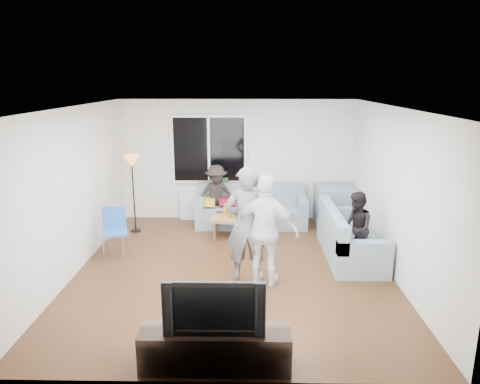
{
  "coord_description": "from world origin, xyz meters",
  "views": [
    {
      "loc": [
        0.23,
        -6.62,
        3.01
      ],
      "look_at": [
        0.1,
        0.6,
        1.15
      ],
      "focal_mm": 32.94,
      "sensor_mm": 36.0,
      "label": 1
    }
  ],
  "objects_px": {
    "side_chair": "(115,233)",
    "floor_lamp": "(134,194)",
    "television": "(215,304)",
    "tv_console": "(215,349)",
    "sofa_right_section": "(351,233)",
    "player_right": "(266,231)",
    "spectator_right": "(356,229)",
    "sofa_back_section": "(251,206)",
    "coffee_table": "(241,227)",
    "player_left": "(246,224)",
    "spectator_back": "(216,195)"
  },
  "relations": [
    {
      "from": "sofa_back_section",
      "to": "floor_lamp",
      "type": "relative_size",
      "value": 1.47
    },
    {
      "from": "side_chair",
      "to": "player_right",
      "type": "relative_size",
      "value": 0.51
    },
    {
      "from": "floor_lamp",
      "to": "player_left",
      "type": "relative_size",
      "value": 0.88
    },
    {
      "from": "floor_lamp",
      "to": "spectator_right",
      "type": "bearing_deg",
      "value": -20.8
    },
    {
      "from": "side_chair",
      "to": "spectator_back",
      "type": "relative_size",
      "value": 0.67
    },
    {
      "from": "sofa_back_section",
      "to": "spectator_back",
      "type": "distance_m",
      "value": 0.77
    },
    {
      "from": "side_chair",
      "to": "spectator_right",
      "type": "distance_m",
      "value": 4.08
    },
    {
      "from": "player_left",
      "to": "coffee_table",
      "type": "bearing_deg",
      "value": -91.7
    },
    {
      "from": "sofa_back_section",
      "to": "tv_console",
      "type": "height_order",
      "value": "sofa_back_section"
    },
    {
      "from": "sofa_back_section",
      "to": "sofa_right_section",
      "type": "bearing_deg",
      "value": -44.22
    },
    {
      "from": "player_left",
      "to": "player_right",
      "type": "bearing_deg",
      "value": 146.57
    },
    {
      "from": "sofa_back_section",
      "to": "coffee_table",
      "type": "distance_m",
      "value": 0.79
    },
    {
      "from": "sofa_right_section",
      "to": "side_chair",
      "type": "distance_m",
      "value": 4.07
    },
    {
      "from": "spectator_right",
      "to": "spectator_back",
      "type": "xyz_separation_m",
      "value": [
        -2.45,
        2.01,
        0.03
      ]
    },
    {
      "from": "floor_lamp",
      "to": "player_right",
      "type": "xyz_separation_m",
      "value": [
        2.55,
        -2.33,
        0.06
      ]
    },
    {
      "from": "sofa_right_section",
      "to": "television",
      "type": "xyz_separation_m",
      "value": [
        -2.13,
        -3.1,
        0.32
      ]
    },
    {
      "from": "spectator_back",
      "to": "tv_console",
      "type": "relative_size",
      "value": 0.8
    },
    {
      "from": "floor_lamp",
      "to": "spectator_right",
      "type": "relative_size",
      "value": 1.27
    },
    {
      "from": "sofa_right_section",
      "to": "player_right",
      "type": "xyz_separation_m",
      "value": [
        -1.52,
        -1.09,
        0.41
      ]
    },
    {
      "from": "tv_console",
      "to": "television",
      "type": "height_order",
      "value": "television"
    },
    {
      "from": "spectator_right",
      "to": "tv_console",
      "type": "bearing_deg",
      "value": -35.6
    },
    {
      "from": "player_left",
      "to": "tv_console",
      "type": "height_order",
      "value": "player_left"
    },
    {
      "from": "sofa_back_section",
      "to": "player_left",
      "type": "bearing_deg",
      "value": -92.04
    },
    {
      "from": "spectator_right",
      "to": "sofa_right_section",
      "type": "bearing_deg",
      "value": -178.25
    },
    {
      "from": "sofa_right_section",
      "to": "player_right",
      "type": "bearing_deg",
      "value": 125.81
    },
    {
      "from": "sofa_back_section",
      "to": "player_right",
      "type": "height_order",
      "value": "player_right"
    },
    {
      "from": "side_chair",
      "to": "spectator_right",
      "type": "height_order",
      "value": "spectator_right"
    },
    {
      "from": "floor_lamp",
      "to": "television",
      "type": "height_order",
      "value": "floor_lamp"
    },
    {
      "from": "player_left",
      "to": "spectator_right",
      "type": "distance_m",
      "value": 1.93
    },
    {
      "from": "floor_lamp",
      "to": "tv_console",
      "type": "height_order",
      "value": "floor_lamp"
    },
    {
      "from": "sofa_back_section",
      "to": "sofa_right_section",
      "type": "relative_size",
      "value": 1.15
    },
    {
      "from": "spectator_back",
      "to": "television",
      "type": "bearing_deg",
      "value": -96.18
    },
    {
      "from": "player_left",
      "to": "spectator_back",
      "type": "xyz_separation_m",
      "value": [
        -0.64,
        2.64,
        -0.25
      ]
    },
    {
      "from": "side_chair",
      "to": "television",
      "type": "xyz_separation_m",
      "value": [
        1.94,
        -3.01,
        0.31
      ]
    },
    {
      "from": "tv_console",
      "to": "floor_lamp",
      "type": "bearing_deg",
      "value": 114.15
    },
    {
      "from": "spectator_right",
      "to": "spectator_back",
      "type": "distance_m",
      "value": 3.17
    },
    {
      "from": "side_chair",
      "to": "player_left",
      "type": "relative_size",
      "value": 0.48
    },
    {
      "from": "coffee_table",
      "to": "player_left",
      "type": "relative_size",
      "value": 0.62
    },
    {
      "from": "player_right",
      "to": "television",
      "type": "height_order",
      "value": "player_right"
    },
    {
      "from": "player_right",
      "to": "player_left",
      "type": "bearing_deg",
      "value": -9.99
    },
    {
      "from": "sofa_right_section",
      "to": "tv_console",
      "type": "relative_size",
      "value": 1.25
    },
    {
      "from": "side_chair",
      "to": "floor_lamp",
      "type": "xyz_separation_m",
      "value": [
        0.0,
        1.32,
        0.35
      ]
    },
    {
      "from": "sofa_back_section",
      "to": "television",
      "type": "height_order",
      "value": "television"
    },
    {
      "from": "coffee_table",
      "to": "side_chair",
      "type": "height_order",
      "value": "side_chair"
    },
    {
      "from": "player_left",
      "to": "spectator_right",
      "type": "relative_size",
      "value": 1.45
    },
    {
      "from": "coffee_table",
      "to": "player_right",
      "type": "relative_size",
      "value": 0.66
    },
    {
      "from": "sofa_back_section",
      "to": "spectator_back",
      "type": "relative_size",
      "value": 1.79
    },
    {
      "from": "sofa_right_section",
      "to": "side_chair",
      "type": "height_order",
      "value": "side_chair"
    },
    {
      "from": "tv_console",
      "to": "television",
      "type": "bearing_deg",
      "value": 0.0
    },
    {
      "from": "side_chair",
      "to": "tv_console",
      "type": "xyz_separation_m",
      "value": [
        1.94,
        -3.01,
        -0.21
      ]
    }
  ]
}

